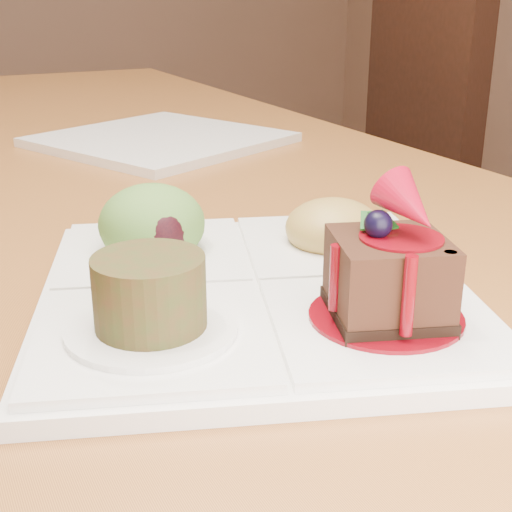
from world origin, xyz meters
name	(u,v)px	position (x,y,z in m)	size (l,w,h in m)	color
dining_table	(11,207)	(0.00, 0.00, 0.68)	(1.00, 1.80, 0.75)	#A3662A
chair_right	(364,173)	(0.73, 0.24, 0.59)	(0.56, 0.56, 1.04)	black
sampler_plate	(252,271)	(0.09, -0.54, 0.77)	(0.37, 0.37, 0.11)	white
second_plate	(160,140)	(0.20, -0.02, 0.76)	(0.28, 0.28, 0.01)	white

